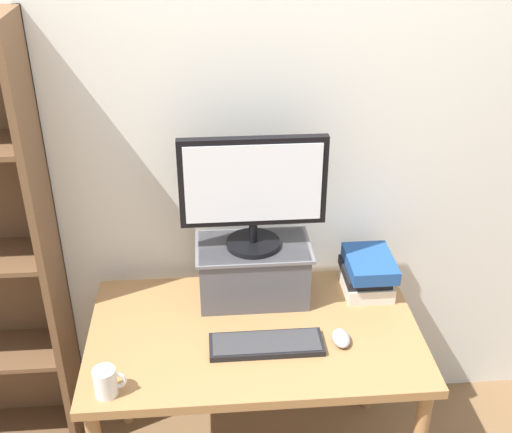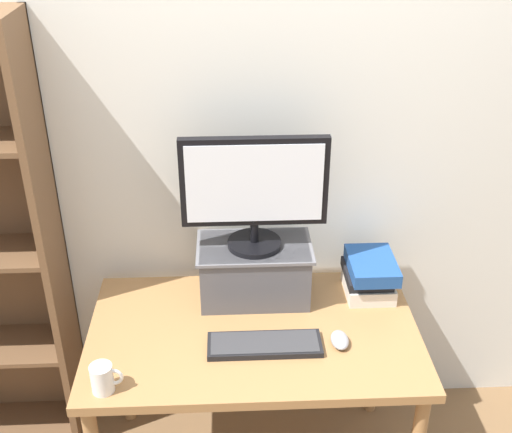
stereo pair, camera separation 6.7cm
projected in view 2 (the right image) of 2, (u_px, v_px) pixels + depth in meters
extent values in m
cube|color=silver|center=(248.00, 142.00, 2.52)|extent=(7.00, 0.08, 2.60)
cube|color=#9E7042|center=(254.00, 334.00, 2.38)|extent=(1.22, 0.73, 0.04)
cylinder|color=#9E7042|center=(123.00, 358.00, 2.82)|extent=(0.05, 0.05, 0.71)
cylinder|color=#9E7042|center=(376.00, 350.00, 2.86)|extent=(0.05, 0.05, 0.71)
cube|color=brown|center=(53.00, 253.00, 2.51)|extent=(0.03, 0.28, 1.85)
cube|color=brown|center=(1.00, 425.00, 2.93)|extent=(0.72, 0.27, 0.02)
cube|color=#515156|center=(254.00, 271.00, 2.51)|extent=(0.42, 0.25, 0.23)
cube|color=slate|center=(254.00, 247.00, 2.46)|extent=(0.44, 0.27, 0.01)
cylinder|color=black|center=(254.00, 243.00, 2.45)|extent=(0.21, 0.21, 0.02)
cylinder|color=black|center=(254.00, 232.00, 2.43)|extent=(0.03, 0.03, 0.08)
cube|color=black|center=(254.00, 182.00, 2.33)|extent=(0.54, 0.04, 0.34)
cube|color=silver|center=(255.00, 184.00, 2.31)|extent=(0.50, 0.00, 0.30)
cube|color=black|center=(265.00, 345.00, 2.28)|extent=(0.41, 0.14, 0.02)
cube|color=#333335|center=(265.00, 342.00, 2.28)|extent=(0.38, 0.12, 0.00)
ellipsoid|color=#99999E|center=(340.00, 340.00, 2.30)|extent=(0.06, 0.10, 0.04)
cube|color=silver|center=(368.00, 286.00, 2.57)|extent=(0.18, 0.21, 0.06)
cube|color=black|center=(367.00, 274.00, 2.56)|extent=(0.18, 0.21, 0.04)
cube|color=navy|center=(372.00, 265.00, 2.52)|extent=(0.18, 0.25, 0.05)
cylinder|color=white|center=(102.00, 378.00, 2.08)|extent=(0.07, 0.07, 0.10)
torus|color=white|center=(113.00, 377.00, 2.08)|extent=(0.06, 0.01, 0.06)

